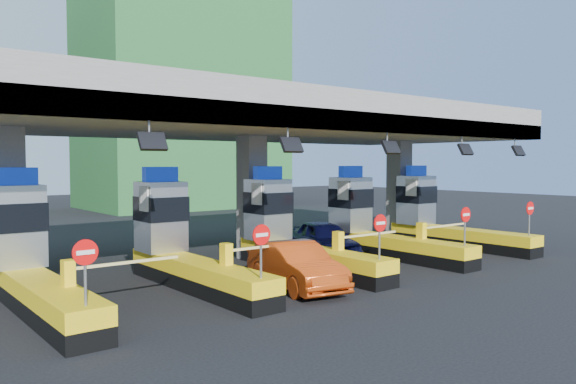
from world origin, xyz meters
TOP-DOWN VIEW (x-y plane):
  - ground at (0.00, 0.00)m, footprint 120.00×120.00m
  - toll_canopy at (0.00, 2.87)m, footprint 28.00×12.09m
  - toll_lane_far_left at (-10.00, 0.28)m, footprint 4.43×8.00m
  - toll_lane_left at (-5.00, 0.28)m, footprint 4.43×8.00m
  - toll_lane_center at (0.00, 0.28)m, footprint 4.43×8.00m
  - toll_lane_right at (5.00, 0.28)m, footprint 4.43×8.00m
  - toll_lane_far_right at (10.00, 0.28)m, footprint 4.43×8.00m
  - bg_building_scaffold at (12.00, 32.00)m, footprint 18.00×12.00m
  - van at (2.90, 1.37)m, footprint 3.37×5.17m
  - red_car at (-2.24, -2.81)m, footprint 2.62×5.02m

SIDE VIEW (x-z plane):
  - ground at x=0.00m, z-range 0.00..0.00m
  - red_car at x=-2.24m, z-range 0.00..1.58m
  - van at x=2.90m, z-range 0.00..1.64m
  - toll_lane_far_left at x=-10.00m, z-range -0.68..3.47m
  - toll_lane_left at x=-5.00m, z-range -0.68..3.47m
  - toll_lane_center at x=0.00m, z-range -0.68..3.47m
  - toll_lane_right at x=5.00m, z-range -0.68..3.47m
  - toll_lane_far_right at x=10.00m, z-range -0.68..3.47m
  - toll_canopy at x=0.00m, z-range 2.63..9.63m
  - bg_building_scaffold at x=12.00m, z-range 0.00..28.00m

